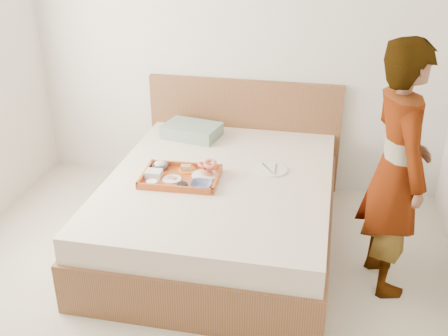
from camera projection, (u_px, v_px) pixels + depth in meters
name	position (u px, v px, depth m)	size (l,w,h in m)	color
ground	(170.00, 330.00, 3.17)	(3.50, 4.00, 0.01)	beige
wall_back	(235.00, 37.00, 4.37)	(3.50, 0.01, 2.60)	silver
bed	(220.00, 209.00, 3.92)	(1.65, 2.00, 0.53)	brown
headboard	(244.00, 133.00, 4.69)	(1.65, 0.06, 0.95)	brown
pillow	(192.00, 131.00, 4.45)	(0.45, 0.30, 0.11)	gray
tray	(181.00, 177.00, 3.75)	(0.53, 0.39, 0.05)	#B54C14
prawn_plate	(205.00, 175.00, 3.78)	(0.18, 0.18, 0.01)	white
navy_bowl_big	(201.00, 185.00, 3.62)	(0.15, 0.15, 0.04)	navy
sauce_dish	(182.00, 186.00, 3.62)	(0.08, 0.08, 0.03)	black
meat_plate	(172.00, 179.00, 3.73)	(0.13, 0.13, 0.01)	white
bread_plate	(187.00, 170.00, 3.86)	(0.13, 0.13, 0.01)	orange
salad_bowl	(160.00, 166.00, 3.88)	(0.12, 0.12, 0.04)	navy
plastic_tub	(154.00, 174.00, 3.76)	(0.11, 0.09, 0.05)	silver
cheese_round	(152.00, 183.00, 3.66)	(0.08, 0.08, 0.03)	white
dinner_plate	(271.00, 170.00, 3.89)	(0.23, 0.23, 0.01)	white
person	(397.00, 170.00, 3.26)	(0.59, 0.39, 1.62)	white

